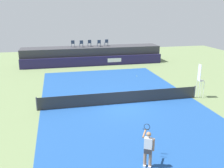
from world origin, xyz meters
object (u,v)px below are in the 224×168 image
net_post_near (37,104)px  tennis_ball (137,76)px  spectator_chair_far_left (73,43)px  spectator_chair_left (81,43)px  spectator_chair_far_right (106,42)px  net_post_far (195,92)px  tennis_player (148,148)px  spectator_chair_right (99,43)px  spectator_chair_center (89,43)px  umpire_chair (200,79)px

net_post_near → tennis_ball: (9.93, 7.47, -0.46)m
spectator_chair_far_left → spectator_chair_left: bearing=-15.9°
spectator_chair_far_left → spectator_chair_far_right: bearing=0.3°
spectator_chair_far_left → spectator_chair_far_right: (4.43, 0.02, 0.00)m
net_post_far → tennis_player: tennis_player is taller
net_post_near → tennis_player: 9.64m
spectator_chair_left → spectator_chair_right: bearing=-0.8°
spectator_chair_left → spectator_chair_center: same height
spectator_chair_far_right → tennis_ball: size_ratio=13.06×
spectator_chair_left → tennis_player: (0.50, -23.15, -1.73)m
spectator_chair_center → umpire_chair: bearing=-66.2°
spectator_chair_far_left → spectator_chair_right: bearing=-5.7°
tennis_ball → spectator_chair_far_right: bearing=102.1°
spectator_chair_center → net_post_far: size_ratio=0.89×
umpire_chair → spectator_chair_center: bearing=113.8°
spectator_chair_far_right → net_post_far: bearing=-74.9°
umpire_chair → net_post_far: size_ratio=2.76×
spectator_chair_left → spectator_chair_right: (2.30, -0.03, 0.00)m
spectator_chair_far_left → tennis_ball: (6.15, -7.97, -2.66)m
umpire_chair → net_post_near: bearing=-180.0°
spectator_chair_right → net_post_far: spectator_chair_right is taller
tennis_player → spectator_chair_center: bearing=88.5°
umpire_chair → tennis_player: (-7.41, -8.01, -0.63)m
tennis_ball → net_post_far: bearing=-71.7°
net_post_near → spectator_chair_far_right: bearing=62.0°
spectator_chair_far_left → umpire_chair: bearing=-59.8°
tennis_player → tennis_ball: bearing=73.5°
spectator_chair_center → tennis_ball: size_ratio=13.06×
spectator_chair_far_right → tennis_ball: spectator_chair_far_right is taller
spectator_chair_left → net_post_far: 17.06m
spectator_chair_far_right → tennis_player: (-2.86, -23.48, -1.73)m
spectator_chair_far_left → spectator_chair_center: same height
spectator_chair_right → tennis_ball: size_ratio=13.06×
spectator_chair_far_right → tennis_ball: 8.60m
tennis_player → spectator_chair_far_right: bearing=83.1°
spectator_chair_left → spectator_chair_center: 1.15m
tennis_ball → spectator_chair_far_left: bearing=127.6°
spectator_chair_center → net_post_far: spectator_chair_center is taller
spectator_chair_far_left → tennis_ball: bearing=-52.4°
net_post_near → tennis_player: tennis_player is taller
spectator_chair_center → net_post_near: spectator_chair_center is taller
tennis_player → spectator_chair_far_left: bearing=93.8°
spectator_chair_center → spectator_chair_right: same height
net_post_far → tennis_player: (-7.04, -8.01, 0.46)m
net_post_near → net_post_far: bearing=0.0°
tennis_player → net_post_far: bearing=48.7°
spectator_chair_center → umpire_chair: spectator_chair_center is taller
spectator_chair_left → spectator_chair_center: size_ratio=1.00×
spectator_chair_far_left → spectator_chair_center: size_ratio=1.00×
spectator_chair_left → spectator_chair_right: 2.30m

